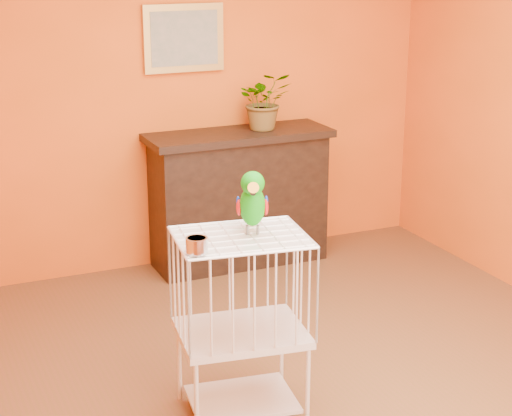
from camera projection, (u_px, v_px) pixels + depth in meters
name	position (u px, v px, depth m)	size (l,w,h in m)	color
ground	(319.00, 385.00, 4.91)	(4.50, 4.50, 0.00)	brown
room_shell	(326.00, 114.00, 4.44)	(4.50, 4.50, 4.50)	orange
console_cabinet	(239.00, 198.00, 6.64)	(1.42, 0.51, 1.05)	black
potted_plant	(264.00, 107.00, 6.53)	(0.40, 0.44, 0.34)	#26722D
framed_picture	(184.00, 38.00, 6.32)	(0.62, 0.04, 0.50)	gold
birdcage	(241.00, 324.00, 4.48)	(0.72, 0.59, 1.01)	silver
feed_cup	(197.00, 245.00, 4.08)	(0.11, 0.11, 0.08)	silver
parrot	(252.00, 201.00, 4.31)	(0.19, 0.31, 0.34)	#59544C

